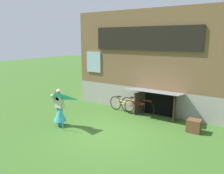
{
  "coord_description": "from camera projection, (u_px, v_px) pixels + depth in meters",
  "views": [
    {
      "loc": [
        4.54,
        -6.84,
        3.55
      ],
      "look_at": [
        -0.51,
        0.99,
        1.56
      ],
      "focal_mm": 36.44,
      "sensor_mm": 36.0,
      "label": 1
    }
  ],
  "objects": [
    {
      "name": "bicycle_red",
      "position": [
        137.0,
        106.0,
        10.82
      ],
      "size": [
        1.8,
        0.11,
        0.82
      ],
      "rotation": [
        0.0,
        0.0,
        -0.04
      ],
      "color": "black",
      "rests_on": "ground_plane"
    },
    {
      "name": "bicycle_yellow",
      "position": [
        123.0,
        105.0,
        11.2
      ],
      "size": [
        1.64,
        0.33,
        0.76
      ],
      "rotation": [
        0.0,
        0.0,
        -0.17
      ],
      "color": "black",
      "rests_on": "ground_plane"
    },
    {
      "name": "ground_plane",
      "position": [
        109.0,
        132.0,
        8.77
      ],
      "size": [
        60.0,
        60.0,
        0.0
      ],
      "primitive_type": "plane",
      "color": "#386023"
    },
    {
      "name": "wooden_crate",
      "position": [
        194.0,
        126.0,
        8.78
      ],
      "size": [
        0.51,
        0.43,
        0.5
      ],
      "primitive_type": "cube",
      "color": "brown",
      "rests_on": "ground_plane"
    },
    {
      "name": "kite",
      "position": [
        56.0,
        102.0,
        8.52
      ],
      "size": [
        1.0,
        1.05,
        1.48
      ],
      "color": "#2DB2CC",
      "rests_on": "ground_plane"
    },
    {
      "name": "log_house",
      "position": [
        163.0,
        59.0,
        12.77
      ],
      "size": [
        7.71,
        6.1,
        4.9
      ],
      "color": "#9E998E",
      "rests_on": "ground_plane"
    },
    {
      "name": "person",
      "position": [
        60.0,
        111.0,
        9.32
      ],
      "size": [
        0.61,
        0.52,
        1.57
      ],
      "rotation": [
        0.0,
        0.0,
        -0.07
      ],
      "color": "teal",
      "rests_on": "ground_plane"
    }
  ]
}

